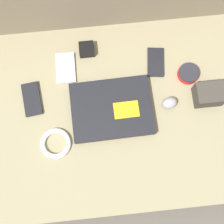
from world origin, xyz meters
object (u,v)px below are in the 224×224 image
object	(u,v)px
phone_silver	(155,62)
phone_black	(66,68)
laptop	(112,109)
camera_pouch	(209,94)
speaker_puck	(188,73)
charger_brick	(87,49)
computer_mouse	(170,103)
phone_small	(32,99)

from	to	relation	value
phone_silver	phone_black	size ratio (longest dim) A/B	1.00
laptop	camera_pouch	world-z (taller)	camera_pouch
speaker_puck	charger_brick	distance (m)	0.40
computer_mouse	speaker_puck	world-z (taller)	computer_mouse
phone_small	charger_brick	size ratio (longest dim) A/B	2.35
laptop	phone_black	distance (m)	0.24
speaker_puck	camera_pouch	distance (m)	0.11
phone_black	charger_brick	world-z (taller)	charger_brick
computer_mouse	phone_small	world-z (taller)	computer_mouse
speaker_puck	laptop	bearing A→B (deg)	-160.28
speaker_puck	charger_brick	size ratio (longest dim) A/B	1.44
laptop	charger_brick	xyz separation A→B (m)	(-0.07, 0.24, 0.00)
charger_brick	phone_small	bearing A→B (deg)	-141.61
phone_small	camera_pouch	distance (m)	0.65
charger_brick	speaker_puck	bearing A→B (deg)	-19.99
phone_black	camera_pouch	size ratio (longest dim) A/B	1.19
computer_mouse	phone_silver	world-z (taller)	computer_mouse
laptop	speaker_puck	world-z (taller)	laptop
speaker_puck	charger_brick	bearing A→B (deg)	160.01
laptop	phone_small	bearing A→B (deg)	165.30
computer_mouse	phone_silver	xyz separation A→B (m)	(-0.03, 0.17, -0.01)
speaker_puck	phone_small	size ratio (longest dim) A/B	0.61
laptop	camera_pouch	size ratio (longest dim) A/B	2.91
speaker_puck	phone_silver	bearing A→B (deg)	152.53
phone_small	camera_pouch	xyz separation A→B (m)	(0.64, -0.06, 0.03)
computer_mouse	laptop	bearing A→B (deg)	169.99
speaker_puck	phone_black	size ratio (longest dim) A/B	0.67
computer_mouse	speaker_puck	distance (m)	0.14
phone_small	camera_pouch	world-z (taller)	camera_pouch
camera_pouch	charger_brick	size ratio (longest dim) A/B	1.82
phone_small	speaker_puck	bearing A→B (deg)	-2.66
phone_silver	phone_black	xyz separation A→B (m)	(-0.34, 0.01, -0.00)
computer_mouse	speaker_puck	xyz separation A→B (m)	(0.09, 0.11, -0.01)
laptop	computer_mouse	world-z (taller)	computer_mouse
speaker_puck	phone_small	distance (m)	0.59
laptop	phone_small	size ratio (longest dim) A/B	2.25
camera_pouch	charger_brick	xyz separation A→B (m)	(-0.43, 0.23, -0.02)
computer_mouse	phone_black	size ratio (longest dim) A/B	0.52
phone_small	laptop	bearing A→B (deg)	-19.84
laptop	phone_silver	xyz separation A→B (m)	(0.18, 0.17, -0.01)
phone_small	charger_brick	world-z (taller)	charger_brick
computer_mouse	phone_small	bearing A→B (deg)	162.19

